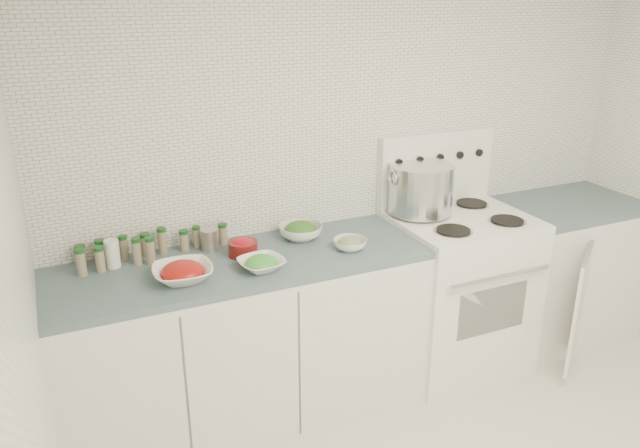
{
  "coord_description": "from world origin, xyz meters",
  "views": [
    {
      "loc": [
        -1.62,
        -1.51,
        2.16
      ],
      "look_at": [
        -0.42,
        1.14,
        1.05
      ],
      "focal_mm": 35.0,
      "sensor_mm": 36.0,
      "label": 1
    }
  ],
  "objects_px": {
    "bowl_tomato": "(183,272)",
    "bowl_snowpea": "(261,263)",
    "stock_pot": "(421,186)",
    "stove": "(456,286)"
  },
  "relations": [
    {
      "from": "stove",
      "to": "bowl_tomato",
      "type": "xyz_separation_m",
      "value": [
        -1.61,
        -0.09,
        0.44
      ]
    },
    {
      "from": "stock_pot",
      "to": "bowl_tomato",
      "type": "xyz_separation_m",
      "value": [
        -1.42,
        -0.24,
        -0.16
      ]
    },
    {
      "from": "stock_pot",
      "to": "stove",
      "type": "bearing_deg",
      "value": -37.59
    },
    {
      "from": "stove",
      "to": "stock_pot",
      "type": "xyz_separation_m",
      "value": [
        -0.19,
        0.15,
        0.6
      ]
    },
    {
      "from": "stock_pot",
      "to": "bowl_tomato",
      "type": "distance_m",
      "value": 1.45
    },
    {
      "from": "bowl_tomato",
      "to": "bowl_snowpea",
      "type": "bearing_deg",
      "value": -6.2
    },
    {
      "from": "stove",
      "to": "bowl_tomato",
      "type": "distance_m",
      "value": 1.67
    },
    {
      "from": "bowl_tomato",
      "to": "bowl_snowpea",
      "type": "xyz_separation_m",
      "value": [
        0.36,
        -0.04,
        -0.01
      ]
    },
    {
      "from": "stock_pot",
      "to": "bowl_tomato",
      "type": "bearing_deg",
      "value": -170.53
    },
    {
      "from": "bowl_tomato",
      "to": "bowl_snowpea",
      "type": "distance_m",
      "value": 0.37
    }
  ]
}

